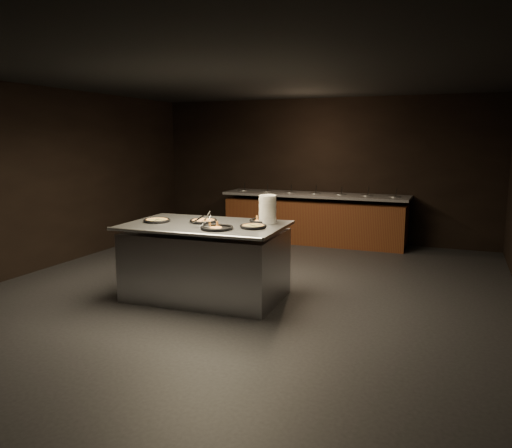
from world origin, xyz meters
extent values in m
cube|color=black|center=(0.00, 0.00, -0.01)|extent=(7.00, 8.00, 0.01)
cube|color=black|center=(0.00, 0.00, 2.90)|extent=(7.00, 8.00, 0.01)
cube|color=black|center=(0.00, 4.00, 1.45)|extent=(7.00, 0.01, 2.90)
cube|color=black|center=(-3.50, 0.00, 1.45)|extent=(0.01, 8.00, 2.90)
cube|color=#502C12|center=(0.00, 3.58, 0.43)|extent=(3.60, 0.75, 0.85)
cube|color=slate|center=(0.00, 3.58, 0.97)|extent=(3.70, 0.83, 0.05)
cube|color=#321A0B|center=(0.00, 3.58, 0.04)|extent=(3.60, 0.69, 0.08)
cylinder|color=silver|center=(-1.55, 3.58, 0.98)|extent=(0.22, 0.22, 0.08)
cylinder|color=#5B7830|center=(-1.55, 3.58, 1.00)|extent=(0.19, 0.19, 0.02)
cylinder|color=black|center=(-1.52, 3.56, 1.09)|extent=(0.04, 0.10, 0.19)
cylinder|color=silver|center=(-1.03, 3.58, 0.98)|extent=(0.22, 0.22, 0.08)
cylinder|color=#5B7830|center=(-1.03, 3.58, 1.00)|extent=(0.19, 0.19, 0.02)
cylinder|color=black|center=(-1.00, 3.56, 1.09)|extent=(0.04, 0.10, 0.19)
cylinder|color=silver|center=(-0.52, 3.58, 0.98)|extent=(0.22, 0.22, 0.08)
cylinder|color=#5B7830|center=(-0.52, 3.58, 1.00)|extent=(0.19, 0.19, 0.02)
cylinder|color=black|center=(-0.49, 3.56, 1.09)|extent=(0.04, 0.10, 0.19)
cylinder|color=silver|center=(0.00, 3.58, 0.98)|extent=(0.22, 0.22, 0.08)
cylinder|color=#5B7830|center=(0.00, 3.58, 1.00)|extent=(0.19, 0.19, 0.02)
cylinder|color=black|center=(0.03, 3.56, 1.09)|extent=(0.04, 0.10, 0.19)
cylinder|color=silver|center=(0.52, 3.58, 0.98)|extent=(0.22, 0.22, 0.08)
cylinder|color=#5B7830|center=(0.52, 3.58, 1.00)|extent=(0.19, 0.19, 0.02)
cylinder|color=black|center=(0.55, 3.56, 1.09)|extent=(0.04, 0.10, 0.19)
cylinder|color=silver|center=(1.03, 3.58, 0.98)|extent=(0.22, 0.22, 0.08)
cylinder|color=#5B7830|center=(1.03, 3.58, 1.00)|extent=(0.19, 0.19, 0.02)
cylinder|color=black|center=(1.06, 3.56, 1.09)|extent=(0.04, 0.10, 0.19)
cylinder|color=silver|center=(1.55, 3.58, 0.98)|extent=(0.22, 0.22, 0.08)
cylinder|color=#5B7830|center=(1.55, 3.58, 1.00)|extent=(0.19, 0.19, 0.02)
cylinder|color=black|center=(1.58, 3.56, 1.09)|extent=(0.04, 0.10, 0.19)
cube|color=silver|center=(-0.38, -0.38, 0.44)|extent=(2.02, 1.28, 0.89)
cube|color=silver|center=(-0.38, -0.38, 0.97)|extent=(2.10, 1.37, 0.04)
cylinder|color=silver|center=(-0.38, -1.02, 0.97)|extent=(2.05, 0.13, 0.04)
cylinder|color=silver|center=(0.36, -0.03, 1.17)|extent=(0.23, 0.23, 0.37)
cylinder|color=black|center=(-1.05, -0.49, 0.99)|extent=(0.33, 0.33, 0.01)
torus|color=black|center=(-1.05, -0.49, 1.01)|extent=(0.36, 0.36, 0.04)
torus|color=olive|center=(-1.05, -0.49, 1.01)|extent=(0.30, 0.30, 0.03)
cylinder|color=tan|center=(-1.05, -0.49, 1.01)|extent=(0.25, 0.25, 0.02)
cube|color=black|center=(-1.05, -0.49, 1.02)|extent=(0.08, 0.24, 0.00)
cube|color=black|center=(-1.05, -0.49, 1.02)|extent=(0.24, 0.08, 0.00)
cylinder|color=black|center=(-0.45, -0.29, 0.99)|extent=(0.34, 0.34, 0.01)
torus|color=black|center=(-0.45, -0.29, 1.01)|extent=(0.37, 0.37, 0.04)
torus|color=olive|center=(-0.45, -0.29, 1.01)|extent=(0.31, 0.31, 0.03)
cylinder|color=#E5A753|center=(-0.45, -0.29, 1.01)|extent=(0.26, 0.26, 0.02)
cube|color=black|center=(-0.45, -0.29, 1.02)|extent=(0.09, 0.25, 0.00)
cube|color=black|center=(-0.45, -0.29, 1.02)|extent=(0.25, 0.09, 0.00)
cylinder|color=black|center=(0.27, 0.02, 0.99)|extent=(0.34, 0.34, 0.01)
torus|color=black|center=(0.27, 0.02, 1.01)|extent=(0.37, 0.37, 0.04)
cylinder|color=black|center=(-0.06, -0.68, 0.99)|extent=(0.38, 0.38, 0.01)
torus|color=black|center=(-0.06, -0.68, 1.01)|extent=(0.41, 0.41, 0.04)
cylinder|color=black|center=(0.32, -0.43, 0.99)|extent=(0.31, 0.31, 0.01)
torus|color=black|center=(0.32, -0.43, 1.01)|extent=(0.34, 0.34, 0.04)
torus|color=olive|center=(0.32, -0.43, 1.01)|extent=(0.27, 0.27, 0.03)
cylinder|color=tan|center=(0.32, -0.43, 1.01)|extent=(0.23, 0.23, 0.02)
cube|color=black|center=(0.32, -0.43, 1.02)|extent=(0.15, 0.19, 0.00)
cube|color=black|center=(0.32, -0.43, 1.02)|extent=(0.19, 0.15, 0.00)
cube|color=silver|center=(-0.41, -0.14, 1.01)|extent=(0.09, 0.11, 0.00)
cylinder|color=black|center=(-0.40, -0.29, 1.08)|extent=(0.03, 0.18, 0.11)
cylinder|color=silver|center=(-0.41, -0.21, 1.03)|extent=(0.02, 0.09, 0.07)
cube|color=silver|center=(-0.19, -0.68, 1.01)|extent=(0.12, 0.11, 0.00)
cylinder|color=black|center=(-0.34, -0.64, 1.09)|extent=(0.20, 0.07, 0.13)
cylinder|color=silver|center=(-0.27, -0.66, 1.04)|extent=(0.10, 0.03, 0.08)
camera|label=1|loc=(2.65, -6.07, 2.07)|focal=35.00mm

